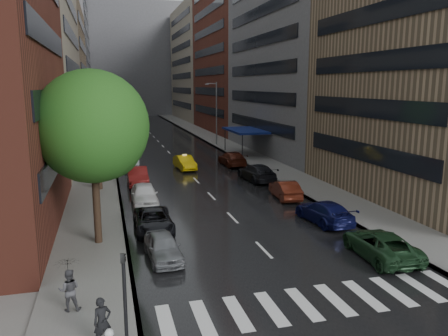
# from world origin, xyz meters

# --- Properties ---
(ground) EXTENTS (220.00, 220.00, 0.00)m
(ground) POSITION_xyz_m (0.00, 0.00, 0.00)
(ground) COLOR gray
(ground) RESTS_ON ground
(road) EXTENTS (14.00, 140.00, 0.01)m
(road) POSITION_xyz_m (0.00, 50.00, 0.01)
(road) COLOR black
(road) RESTS_ON ground
(sidewalk_left) EXTENTS (4.00, 140.00, 0.15)m
(sidewalk_left) POSITION_xyz_m (-9.00, 50.00, 0.07)
(sidewalk_left) COLOR gray
(sidewalk_left) RESTS_ON ground
(sidewalk_right) EXTENTS (4.00, 140.00, 0.15)m
(sidewalk_right) POSITION_xyz_m (9.00, 50.00, 0.07)
(sidewalk_right) COLOR gray
(sidewalk_right) RESTS_ON ground
(crosswalk) EXTENTS (13.15, 2.80, 0.01)m
(crosswalk) POSITION_xyz_m (0.20, -2.00, 0.01)
(crosswalk) COLOR silver
(crosswalk) RESTS_ON ground
(buildings_left) EXTENTS (8.00, 108.00, 38.00)m
(buildings_left) POSITION_xyz_m (-15.00, 58.79, 15.99)
(buildings_left) COLOR maroon
(buildings_left) RESTS_ON ground
(buildings_right) EXTENTS (8.05, 109.10, 36.00)m
(buildings_right) POSITION_xyz_m (15.00, 56.70, 15.03)
(buildings_right) COLOR #937A5B
(buildings_right) RESTS_ON ground
(building_far) EXTENTS (40.00, 14.00, 32.00)m
(building_far) POSITION_xyz_m (0.00, 118.00, 16.00)
(building_far) COLOR slate
(building_far) RESTS_ON ground
(tree_near) EXTENTS (6.03, 6.03, 9.61)m
(tree_near) POSITION_xyz_m (-8.60, 7.18, 6.58)
(tree_near) COLOR #382619
(tree_near) RESTS_ON ground
(tree_mid) EXTENTS (6.17, 6.17, 9.84)m
(tree_mid) POSITION_xyz_m (-8.60, 20.26, 6.74)
(tree_mid) COLOR #382619
(tree_mid) RESTS_ON ground
(tree_far) EXTENTS (4.52, 4.52, 7.20)m
(tree_far) POSITION_xyz_m (-8.60, 30.17, 4.92)
(tree_far) COLOR #382619
(tree_far) RESTS_ON ground
(taxi) EXTENTS (1.96, 4.55, 1.46)m
(taxi) POSITION_xyz_m (-0.05, 27.70, 0.73)
(taxi) COLOR yellow
(taxi) RESTS_ON ground
(parked_cars_left) EXTENTS (2.29, 40.32, 1.61)m
(parked_cars_left) POSITION_xyz_m (-5.40, 20.95, 0.74)
(parked_cars_left) COLOR slate
(parked_cars_left) RESTS_ON ground
(parked_cars_right) EXTENTS (2.68, 32.44, 1.56)m
(parked_cars_right) POSITION_xyz_m (5.40, 14.92, 0.74)
(parked_cars_right) COLOR #1A391F
(parked_cars_right) RESTS_ON ground
(ped_bag_walker) EXTENTS (0.72, 0.58, 1.68)m
(ped_bag_walker) POSITION_xyz_m (-8.34, -3.04, 0.96)
(ped_bag_walker) COLOR black
(ped_bag_walker) RESTS_ON sidewalk_left
(ped_black_umbrella) EXTENTS (0.96, 0.98, 2.09)m
(ped_black_umbrella) POSITION_xyz_m (-9.59, -0.31, 1.38)
(ped_black_umbrella) COLOR #4A494E
(ped_black_umbrella) RESTS_ON sidewalk_left
(traffic_light) EXTENTS (0.18, 0.15, 3.45)m
(traffic_light) POSITION_xyz_m (-7.60, -3.75, 2.23)
(traffic_light) COLOR black
(traffic_light) RESTS_ON sidewalk_left
(street_lamp_left) EXTENTS (1.74, 0.22, 9.00)m
(street_lamp_left) POSITION_xyz_m (-7.72, 30.00, 4.89)
(street_lamp_left) COLOR gray
(street_lamp_left) RESTS_ON sidewalk_left
(street_lamp_right) EXTENTS (1.74, 0.22, 9.00)m
(street_lamp_right) POSITION_xyz_m (7.72, 45.00, 4.89)
(street_lamp_right) COLOR gray
(street_lamp_right) RESTS_ON sidewalk_right
(awning) EXTENTS (4.00, 8.00, 3.12)m
(awning) POSITION_xyz_m (8.98, 35.00, 3.13)
(awning) COLOR navy
(awning) RESTS_ON sidewalk_right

